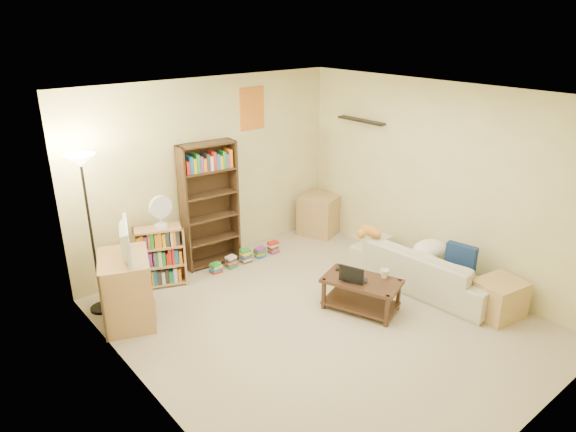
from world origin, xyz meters
The scene contains 19 objects.
room centered at (0.00, 0.01, 1.62)m, with size 4.50×4.54×2.52m.
sofa centered at (1.55, -0.24, 0.27)m, with size 0.88×1.92×0.55m, color #BAB59A.
navy_pillow centered at (1.67, -0.64, 0.52)m, with size 0.36×0.11×0.32m, color navy.
cream_blanket centered at (1.68, -0.19, 0.47)m, with size 0.50×0.36×0.22m, color white.
tabby_cat centered at (1.25, 0.45, 0.62)m, with size 0.43×0.18×0.15m.
coffee_table centered at (0.54, -0.09, 0.24)m, with size 0.76×0.99×0.39m.
laptop centered at (0.49, -0.04, 0.40)m, with size 0.32×0.33×0.02m, color black.
laptop_screen centered at (0.37, -0.08, 0.50)m, with size 0.01×0.29×0.19m, color white.
mug centered at (0.77, -0.22, 0.44)m, with size 0.15×0.15×0.10m, color white.
tv_remote centered at (0.52, 0.21, 0.40)m, with size 0.05×0.15×0.02m, color black.
tv_stand centered at (-1.65, 1.41, 0.39)m, with size 0.52×0.73×0.79m, color tan.
television centered at (-1.65, 1.41, 0.98)m, with size 0.33×0.66×0.39m, color black.
tall_bookshelf centered at (-0.15, 2.05, 0.90)m, with size 0.79×0.32×1.70m.
short_bookshelf centered at (-0.98, 1.93, 0.39)m, with size 0.66×0.45×0.79m.
desk_fan centered at (-0.93, 1.89, 1.02)m, with size 0.28×0.16×0.42m.
floor_lamp centered at (-1.80, 1.84, 1.49)m, with size 0.32×0.32×1.87m.
side_table centered at (1.72, 1.89, 0.31)m, with size 0.54×0.54×0.62m, color tan.
end_cabinet centered at (1.65, -1.19, 0.22)m, with size 0.52×0.44×0.44m, color tan.
book_stacks centered at (0.24, 1.77, 0.08)m, with size 1.13×0.13×0.19m.
Camera 1 is at (-3.45, -3.57, 3.22)m, focal length 32.00 mm.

